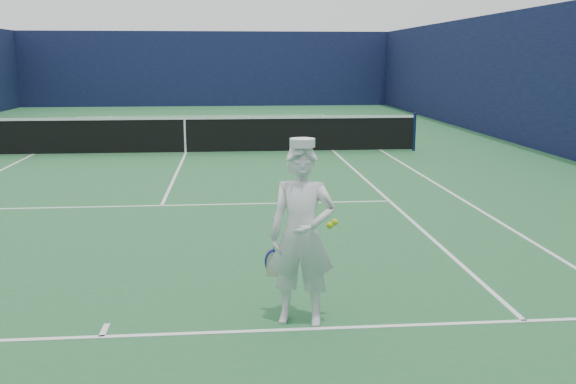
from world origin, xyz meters
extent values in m
plane|color=#256335|center=(0.00, 0.00, 0.00)|extent=(80.00, 80.00, 0.00)
cube|color=white|center=(0.00, 11.88, 0.00)|extent=(11.03, 0.06, 0.01)
cube|color=white|center=(0.00, -11.88, 0.00)|extent=(11.03, 0.06, 0.01)
cube|color=white|center=(5.49, 0.00, 0.00)|extent=(0.06, 23.83, 0.01)
cube|color=white|center=(-4.12, 0.00, 0.00)|extent=(0.06, 23.77, 0.01)
cube|color=white|center=(4.12, 0.00, 0.00)|extent=(0.06, 23.77, 0.01)
cube|color=white|center=(0.00, 6.40, 0.00)|extent=(8.23, 0.06, 0.01)
cube|color=white|center=(0.00, -6.40, 0.00)|extent=(8.23, 0.06, 0.01)
cube|color=white|center=(0.00, 0.00, 0.00)|extent=(0.06, 12.80, 0.01)
cube|color=white|center=(0.00, 11.73, 0.00)|extent=(0.06, 0.30, 0.01)
cube|color=white|center=(0.00, -11.73, 0.00)|extent=(0.06, 0.30, 0.01)
cube|color=#0F1437|center=(0.00, 18.00, 2.00)|extent=(20.12, 0.12, 4.00)
cube|color=#0E1436|center=(10.00, 0.00, 2.00)|extent=(0.12, 36.12, 4.00)
cylinder|color=#141E4C|center=(6.40, 0.00, 0.54)|extent=(0.09, 0.09, 1.07)
cube|color=black|center=(0.00, 0.00, 0.50)|extent=(12.79, 0.02, 0.92)
cube|color=white|center=(0.00, 0.00, 0.97)|extent=(12.79, 0.04, 0.07)
cube|color=white|center=(0.00, 0.00, 0.47)|extent=(0.05, 0.03, 0.94)
imported|color=white|center=(1.91, -11.69, 0.88)|extent=(0.73, 0.57, 1.76)
cylinder|color=white|center=(1.91, -11.69, 1.78)|extent=(0.24, 0.24, 0.08)
cube|color=white|center=(1.94, -11.56, 1.75)|extent=(0.20, 0.14, 0.02)
cylinder|color=navy|center=(1.66, -11.54, 0.91)|extent=(0.05, 0.10, 0.22)
cube|color=#1C2197|center=(1.66, -11.48, 0.73)|extent=(0.03, 0.02, 0.14)
torus|color=#1C2197|center=(1.69, -11.42, 0.53)|extent=(0.31, 0.17, 0.29)
cube|color=beige|center=(1.69, -11.42, 0.53)|extent=(0.21, 0.06, 0.30)
sphere|color=#C4E419|center=(2.19, -11.65, 0.97)|extent=(0.07, 0.07, 0.07)
sphere|color=#C4E419|center=(2.23, -11.64, 1.00)|extent=(0.07, 0.07, 0.07)
camera|label=1|loc=(1.24, -17.61, 2.56)|focal=40.00mm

